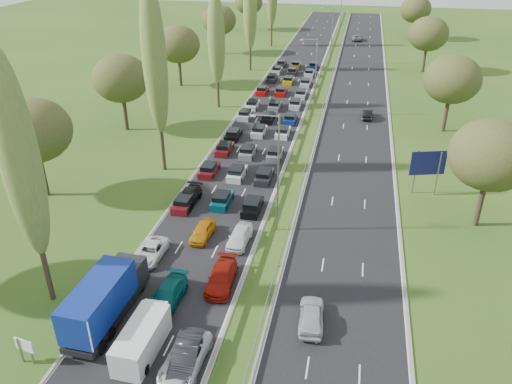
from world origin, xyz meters
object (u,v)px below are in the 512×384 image
Objects in this scene: near_car_2 at (151,252)px; white_van_rear at (143,337)px; blue_lorry at (106,298)px; info_sign at (25,348)px; white_van_front at (148,328)px; near_car_3 at (187,198)px; direction_sign at (428,165)px.

white_van_rear is at bearing -69.43° from near_car_2.
info_sign is at bearing -121.59° from blue_lorry.
blue_lorry is at bearing 158.82° from white_van_front.
white_van_front reaches higher than near_car_3.
white_van_rear is at bearing -84.98° from white_van_front.
white_van_rear reaches higher than near_car_2.
near_car_3 is 1.09× the size of white_van_front.
direction_sign is at bearing 54.74° from white_van_rear.
near_car_3 is 0.97× the size of direction_sign.
near_car_3 is (0.01, 10.27, 0.09)m from near_car_2.
direction_sign reaches higher than near_car_2.
near_car_2 is 8.31m from blue_lorry.
direction_sign reaches higher than white_van_front.
blue_lorry is at bearing 56.52° from info_sign.
white_van_rear is 35.77m from direction_sign.
white_van_front reaches higher than near_car_2.
info_sign is at bearing -153.61° from white_van_front.
near_car_3 is at bearing 90.66° from near_car_2.
near_car_3 is at bearing 81.51° from info_sign.
white_van_front is at bearing -17.78° from blue_lorry.
white_van_rear is (3.93, -2.44, -0.89)m from blue_lorry.
direction_sign is at bearing 36.00° from near_car_2.
white_van_rear is at bearing -30.00° from blue_lorry.
white_van_rear is (3.84, -20.90, 0.40)m from near_car_3.
near_car_2 is at bearing -144.69° from direction_sign.
near_car_3 is 2.41× the size of info_sign.
white_van_front is 0.89× the size of direction_sign.
near_car_2 is at bearing -87.56° from near_car_3.
direction_sign reaches higher than white_van_rear.
blue_lorry is 4.19m from white_van_front.
near_car_2 is 0.83× the size of white_van_rear.
near_car_3 is 20.17m from white_van_front.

